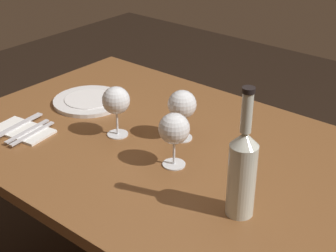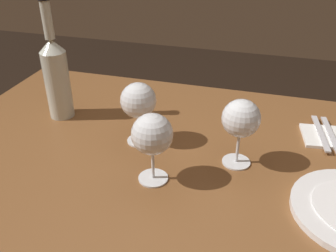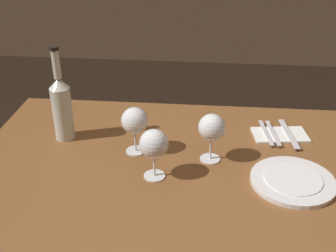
% 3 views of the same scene
% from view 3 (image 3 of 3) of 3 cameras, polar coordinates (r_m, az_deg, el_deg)
% --- Properties ---
extents(dining_table, '(1.30, 0.90, 0.74)m').
position_cam_3_polar(dining_table, '(1.40, 0.49, -8.35)').
color(dining_table, brown).
rests_on(dining_table, ground).
extents(wine_glass_left, '(0.09, 0.09, 0.16)m').
position_cam_3_polar(wine_glass_left, '(1.37, -4.53, 0.60)').
color(wine_glass_left, white).
rests_on(wine_glass_left, dining_table).
extents(wine_glass_right, '(0.09, 0.09, 0.16)m').
position_cam_3_polar(wine_glass_right, '(1.33, 5.92, -0.30)').
color(wine_glass_right, white).
rests_on(wine_glass_right, dining_table).
extents(wine_glass_centre, '(0.09, 0.09, 0.16)m').
position_cam_3_polar(wine_glass_centre, '(1.24, -1.91, -2.54)').
color(wine_glass_centre, white).
rests_on(wine_glass_centre, dining_table).
extents(wine_bottle, '(0.07, 0.07, 0.33)m').
position_cam_3_polar(wine_bottle, '(1.49, -14.13, 2.65)').
color(wine_bottle, silver).
rests_on(wine_bottle, dining_table).
extents(dinner_plate, '(0.25, 0.25, 0.02)m').
position_cam_3_polar(dinner_plate, '(1.32, 16.48, -7.08)').
color(dinner_plate, white).
rests_on(dinner_plate, dining_table).
extents(folded_napkin, '(0.20, 0.13, 0.01)m').
position_cam_3_polar(folded_napkin, '(1.56, 14.85, -1.16)').
color(folded_napkin, white).
rests_on(folded_napkin, dining_table).
extents(fork_inner, '(0.04, 0.18, 0.00)m').
position_cam_3_polar(fork_inner, '(1.55, 13.98, -0.91)').
color(fork_inner, silver).
rests_on(fork_inner, folded_napkin).
extents(fork_outer, '(0.04, 0.18, 0.00)m').
position_cam_3_polar(fork_outer, '(1.55, 13.06, -0.87)').
color(fork_outer, silver).
rests_on(fork_outer, folded_napkin).
extents(table_knife, '(0.05, 0.21, 0.00)m').
position_cam_3_polar(table_knife, '(1.56, 15.96, -1.00)').
color(table_knife, silver).
rests_on(table_knife, folded_napkin).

